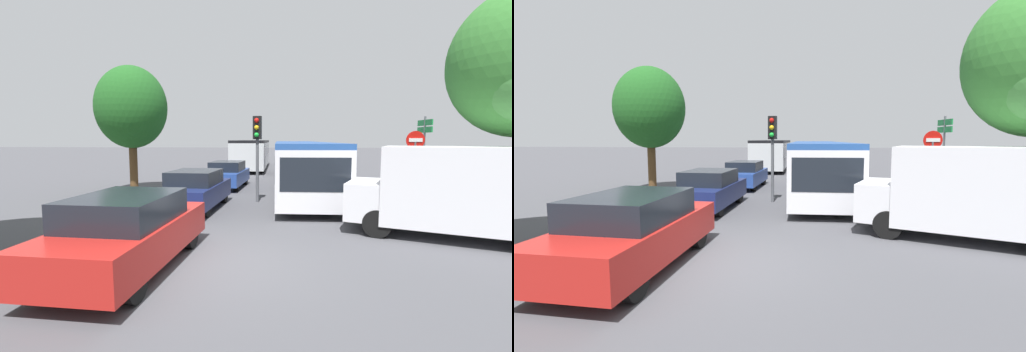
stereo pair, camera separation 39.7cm
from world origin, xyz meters
The scene contains 11 objects.
ground_plane centered at (0.00, 0.00, 0.00)m, with size 200.00×200.00×0.00m, color #47474C.
articulated_bus centered at (1.87, 11.49, 1.36)m, with size 2.93×15.98×2.36m.
city_bus_rear centered at (-1.79, 22.75, 1.40)m, with size 2.81×11.34×2.43m.
queued_car_red centered at (-1.69, -0.42, 0.74)m, with size 1.93×4.26×1.46m.
queued_car_navy centered at (-1.96, 5.33, 0.71)m, with size 1.85×4.09×1.40m.
queued_car_blue centered at (-1.79, 10.86, 0.69)m, with size 1.81×4.00×1.37m.
white_van centered at (5.65, 2.39, 1.24)m, with size 5.37×3.54×2.31m.
traffic_light centered at (0.11, 6.88, 2.50)m, with size 0.35×0.38×3.40m.
no_entry_sign centered at (6.21, 7.23, 1.88)m, with size 0.70×0.08×2.82m.
direction_sign_post centered at (7.89, 10.84, 2.55)m, with size 0.20×1.40×3.60m.
tree_left_mid centered at (-6.04, 9.10, 3.97)m, with size 3.30×3.30×5.91m.
Camera 1 is at (1.36, -6.55, 2.49)m, focal length 24.00 mm.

